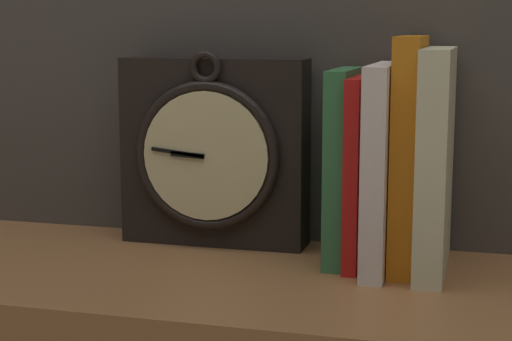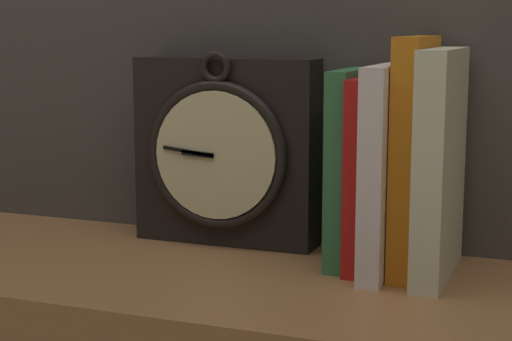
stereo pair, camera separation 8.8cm
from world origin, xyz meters
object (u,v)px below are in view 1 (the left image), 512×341
at_px(book_slot1_red, 359,170).
at_px(book_slot3_orange, 409,153).
at_px(clock, 213,152).
at_px(book_slot2_white, 382,167).
at_px(book_slot4_cream, 435,161).
at_px(book_slot0_green, 343,166).

height_order(book_slot1_red, book_slot3_orange, book_slot3_orange).
xyz_separation_m(clock, book_slot1_red, (0.18, -0.03, -0.01)).
xyz_separation_m(book_slot2_white, book_slot4_cream, (0.06, -0.00, 0.01)).
xyz_separation_m(clock, book_slot3_orange, (0.23, -0.04, 0.01)).
bearing_deg(book_slot1_red, book_slot2_white, -25.70).
bearing_deg(book_slot4_cream, book_slot3_orange, 158.27).
bearing_deg(book_slot1_red, book_slot3_orange, -2.00).
height_order(book_slot1_red, book_slot4_cream, book_slot4_cream).
distance_m(book_slot0_green, book_slot2_white, 0.05).
height_order(book_slot1_red, book_slot2_white, book_slot2_white).
relative_size(book_slot1_red, book_slot4_cream, 0.87).
bearing_deg(book_slot4_cream, book_slot2_white, 178.93).
height_order(clock, book_slot3_orange, book_slot3_orange).
height_order(clock, book_slot4_cream, book_slot4_cream).
bearing_deg(clock, book_slot0_green, -10.36).
xyz_separation_m(book_slot3_orange, book_slot4_cream, (0.03, -0.01, -0.01)).
height_order(book_slot3_orange, book_slot4_cream, book_slot3_orange).
xyz_separation_m(clock, book_slot0_green, (0.16, -0.03, -0.00)).
bearing_deg(book_slot3_orange, book_slot0_green, 175.03).
relative_size(book_slot0_green, book_slot2_white, 0.97).
distance_m(book_slot1_red, book_slot4_cream, 0.08).
bearing_deg(book_slot0_green, book_slot3_orange, -4.97).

